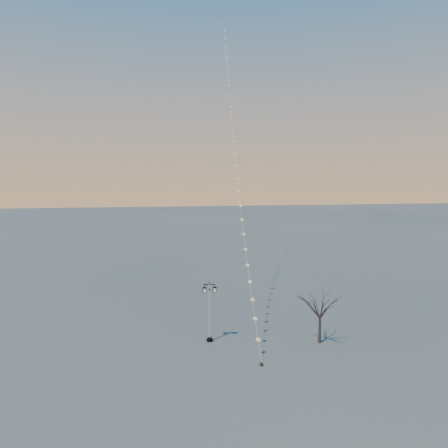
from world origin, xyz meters
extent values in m
plane|color=#515352|center=(0.00, 0.00, 0.00)|extent=(300.00, 300.00, 0.00)
cylinder|color=black|center=(-2.60, 3.94, 0.08)|extent=(0.53, 0.53, 0.15)
cylinder|color=black|center=(-2.60, 3.94, 0.22)|extent=(0.38, 0.38, 0.13)
cylinder|color=beige|center=(-2.60, 3.94, 2.53)|extent=(0.12, 0.12, 4.48)
cylinder|color=black|center=(-2.60, 3.94, 4.25)|extent=(0.19, 0.19, 0.06)
cube|color=black|center=(-2.60, 3.94, 4.63)|extent=(0.91, 0.13, 0.06)
sphere|color=black|center=(-2.60, 3.94, 4.74)|extent=(0.13, 0.13, 0.13)
pyramid|color=black|center=(-3.00, 3.97, 4.48)|extent=(0.42, 0.42, 0.13)
cube|color=beige|center=(-3.00, 3.97, 4.19)|extent=(0.25, 0.25, 0.32)
cube|color=black|center=(-3.00, 3.97, 4.01)|extent=(0.29, 0.29, 0.04)
pyramid|color=black|center=(-2.20, 3.91, 4.48)|extent=(0.42, 0.42, 0.13)
cube|color=beige|center=(-2.20, 3.91, 4.19)|extent=(0.25, 0.25, 0.32)
cube|color=black|center=(-2.20, 3.91, 4.01)|extent=(0.29, 0.29, 0.04)
cone|color=#332621|center=(5.95, 2.25, 1.13)|extent=(0.27, 0.27, 2.25)
cylinder|color=black|center=(0.43, -0.86, 0.11)|extent=(0.22, 0.22, 0.22)
cylinder|color=black|center=(0.43, -0.86, 0.14)|extent=(0.03, 0.03, 0.28)
cone|color=orange|center=(2.73, 21.60, 19.36)|extent=(0.09, 0.09, 0.31)
cylinder|color=white|center=(0.43, -0.86, 0.67)|extent=(0.02, 0.02, 0.89)
camera|label=1|loc=(-6.42, -26.92, 13.11)|focal=32.53mm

